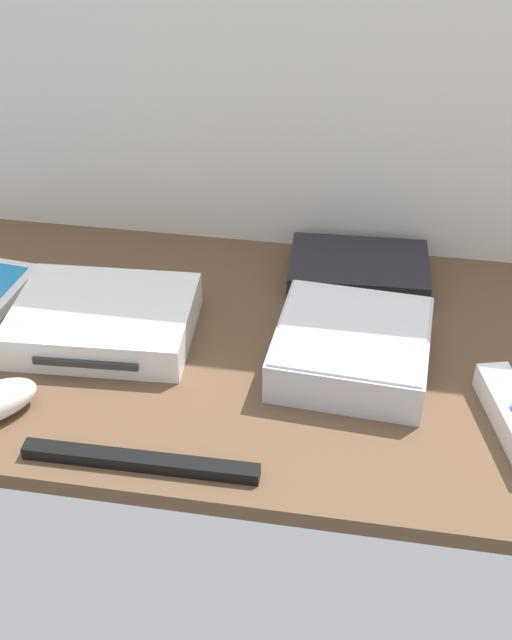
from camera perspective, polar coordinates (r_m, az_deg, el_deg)
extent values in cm
cube|color=brown|center=(95.16, 0.00, -2.41)|extent=(100.00, 48.00, 2.00)
cube|color=silver|center=(101.82, 2.42, 21.28)|extent=(110.00, 1.20, 64.00)
cube|color=white|center=(96.83, -10.81, 0.01)|extent=(21.89, 17.18, 4.40)
cube|color=#2D2D2D|center=(90.73, -12.12, -3.07)|extent=(12.01, 1.29, 0.80)
cube|color=silver|center=(91.01, 6.85, -2.02)|extent=(18.03, 18.03, 5.00)
cube|color=silver|center=(89.38, 6.98, -0.69)|extent=(17.31, 17.31, 0.30)
cube|color=black|center=(105.77, 7.35, 3.55)|extent=(18.54, 12.82, 3.40)
cube|color=#19D833|center=(100.62, 7.30, 1.63)|extent=(8.01, 0.77, 0.60)
cube|color=black|center=(80.88, -8.30, -9.98)|extent=(24.02, 2.13, 1.40)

